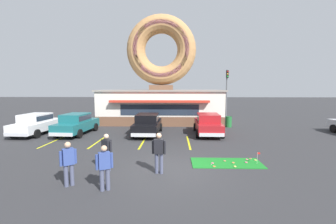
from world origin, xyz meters
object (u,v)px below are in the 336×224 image
at_px(pedestrian_blue_sweater_man, 104,166).
at_px(traffic_light_pole, 227,87).
at_px(car_teal, 77,123).
at_px(pedestrian_leather_jacket_man, 68,162).
at_px(golf_ball, 211,164).
at_px(putting_flag_pin, 258,155).
at_px(car_white, 37,123).
at_px(pedestrian_hooded_kid, 159,151).
at_px(trash_bin, 229,122).
at_px(pedestrian_clipboard_woman, 107,150).
at_px(car_black, 148,123).
at_px(car_red, 208,123).

xyz_separation_m(pedestrian_blue_sweater_man, traffic_light_pole, (8.80, 20.61, 2.83)).
height_order(car_teal, pedestrian_blue_sweater_man, car_teal).
distance_m(car_teal, pedestrian_leather_jacket_man, 9.86).
height_order(golf_ball, putting_flag_pin, putting_flag_pin).
height_order(putting_flag_pin, car_white, car_white).
bearing_deg(putting_flag_pin, pedestrian_hooded_kid, -164.72).
bearing_deg(pedestrian_blue_sweater_man, trash_bin, 60.70).
relative_size(car_teal, pedestrian_clipboard_woman, 2.90).
relative_size(car_black, pedestrian_blue_sweater_man, 2.87).
height_order(car_red, pedestrian_blue_sweater_man, car_red).
bearing_deg(car_black, pedestrian_hooded_kid, -79.72).
xyz_separation_m(car_white, traffic_light_pole, (16.99, 11.32, 2.84)).
distance_m(car_white, car_teal, 3.04).
xyz_separation_m(car_white, pedestrian_leather_jacket_man, (6.78, -8.98, 0.03)).
bearing_deg(putting_flag_pin, car_black, 132.09).
relative_size(car_teal, trash_bin, 4.78).
distance_m(golf_ball, car_teal, 11.49).
relative_size(golf_ball, pedestrian_hooded_kid, 0.02).
bearing_deg(traffic_light_pole, pedestrian_leather_jacket_man, -116.70).
relative_size(golf_ball, car_teal, 0.01).
distance_m(pedestrian_blue_sweater_man, pedestrian_clipboard_woman, 1.94).
bearing_deg(trash_bin, car_teal, -163.88).
distance_m(golf_ball, pedestrian_blue_sweater_man, 4.96).
distance_m(pedestrian_leather_jacket_man, traffic_light_pole, 22.90).
bearing_deg(trash_bin, pedestrian_clipboard_woman, -125.00).
relative_size(car_white, pedestrian_hooded_kid, 2.72).
relative_size(car_red, trash_bin, 4.72).
distance_m(golf_ball, pedestrian_clipboard_woman, 4.74).
bearing_deg(pedestrian_blue_sweater_man, golf_ball, 33.08).
xyz_separation_m(car_white, pedestrian_hooded_kid, (9.95, -7.67, 0.08)).
distance_m(pedestrian_hooded_kid, trash_bin, 12.70).
bearing_deg(car_red, car_black, -177.61).
bearing_deg(golf_ball, traffic_light_pole, 75.31).
xyz_separation_m(car_black, pedestrian_blue_sweater_man, (-0.34, -9.44, 0.01)).
height_order(pedestrian_clipboard_woman, trash_bin, pedestrian_clipboard_woman).
xyz_separation_m(car_black, traffic_light_pole, (8.46, 11.17, 2.84)).
bearing_deg(pedestrian_blue_sweater_man, car_teal, 118.65).
xyz_separation_m(pedestrian_hooded_kid, pedestrian_leather_jacket_man, (-3.17, -1.31, -0.05)).
bearing_deg(car_black, golf_ball, -60.99).
xyz_separation_m(pedestrian_leather_jacket_man, pedestrian_clipboard_woman, (0.91, 1.56, -0.02)).
height_order(golf_ball, car_teal, car_teal).
xyz_separation_m(car_teal, pedestrian_blue_sweater_man, (5.15, -9.43, 0.01)).
bearing_deg(pedestrian_leather_jacket_man, trash_bin, 55.57).
height_order(car_black, traffic_light_pole, traffic_light_pole).
relative_size(car_black, pedestrian_clipboard_woman, 2.86).
xyz_separation_m(car_red, pedestrian_clipboard_woman, (-5.44, -7.76, 0.01)).
relative_size(car_black, trash_bin, 4.70).
distance_m(putting_flag_pin, car_red, 6.92).
relative_size(putting_flag_pin, pedestrian_hooded_kid, 0.32).
bearing_deg(pedestrian_blue_sweater_man, car_white, 131.38).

